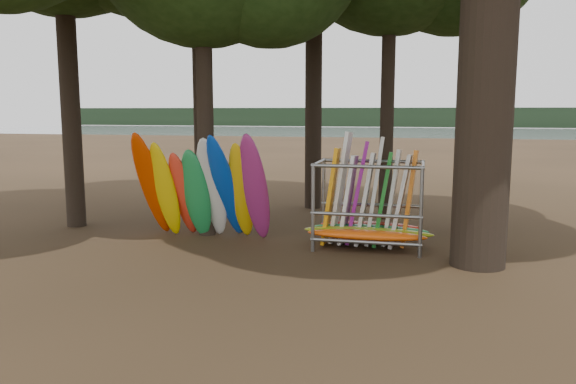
# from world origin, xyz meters

# --- Properties ---
(ground) EXTENTS (120.00, 120.00, 0.00)m
(ground) POSITION_xyz_m (0.00, 0.00, 0.00)
(ground) COLOR #47331E
(ground) RESTS_ON ground
(lake) EXTENTS (160.00, 160.00, 0.00)m
(lake) POSITION_xyz_m (0.00, 60.00, 0.00)
(lake) COLOR gray
(lake) RESTS_ON ground
(far_shore) EXTENTS (160.00, 4.00, 4.00)m
(far_shore) POSITION_xyz_m (0.00, 110.00, 2.00)
(far_shore) COLOR black
(far_shore) RESTS_ON ground
(kayak_row) EXTENTS (3.74, 1.94, 2.99)m
(kayak_row) POSITION_xyz_m (-1.75, 1.94, 1.33)
(kayak_row) COLOR #CF3501
(kayak_row) RESTS_ON ground
(storage_rack) EXTENTS (3.19, 1.60, 2.88)m
(storage_rack) POSITION_xyz_m (2.58, 2.03, 1.00)
(storage_rack) COLOR gray
(storage_rack) RESTS_ON ground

